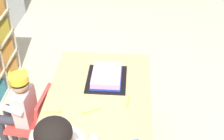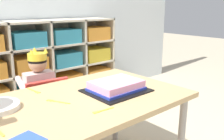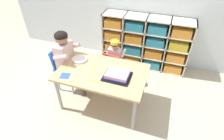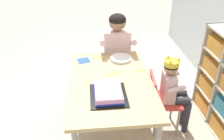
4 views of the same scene
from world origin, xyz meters
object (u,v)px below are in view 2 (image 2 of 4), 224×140
at_px(fork_by_napkin, 102,111).
at_px(fork_scattered_mid_table, 34,91).
at_px(activity_table, 82,108).
at_px(fork_at_table_front_edge, 57,101).
at_px(child_with_crown, 38,88).
at_px(birthday_cake_on_tray, 116,87).
at_px(classroom_chair_blue, 45,109).

bearing_deg(fork_by_napkin, fork_scattered_mid_table, 111.02).
distance_m(activity_table, fork_at_table_front_edge, 0.16).
bearing_deg(child_with_crown, birthday_cake_on_tray, 114.19).
bearing_deg(child_with_crown, fork_at_table_front_edge, 80.95).
relative_size(classroom_chair_blue, fork_by_napkin, 5.15).
distance_m(birthday_cake_on_tray, fork_at_table_front_edge, 0.38).
relative_size(activity_table, child_with_crown, 1.46).
bearing_deg(fork_scattered_mid_table, classroom_chair_blue, -43.41).
relative_size(fork_at_table_front_edge, fork_by_napkin, 1.11).
xyz_separation_m(classroom_chair_blue, child_with_crown, (0.01, 0.10, 0.14)).
bearing_deg(fork_at_table_front_edge, fork_scattered_mid_table, 156.96).
xyz_separation_m(activity_table, birthday_cake_on_tray, (0.23, -0.04, 0.09)).
height_order(child_with_crown, fork_at_table_front_edge, child_with_crown).
bearing_deg(birthday_cake_on_tray, activity_table, 170.05).
distance_m(activity_table, child_with_crown, 0.61).
distance_m(classroom_chair_blue, fork_scattered_mid_table, 0.35).
bearing_deg(fork_scattered_mid_table, activity_table, -158.98).
height_order(classroom_chair_blue, fork_scattered_mid_table, classroom_chair_blue).
bearing_deg(classroom_chair_blue, activity_table, 95.21).
distance_m(activity_table, birthday_cake_on_tray, 0.25).
relative_size(fork_at_table_front_edge, fork_scattered_mid_table, 1.00).
distance_m(fork_at_table_front_edge, fork_scattered_mid_table, 0.25).
xyz_separation_m(birthday_cake_on_tray, fork_by_napkin, (-0.25, -0.18, -0.03)).
relative_size(birthday_cake_on_tray, fork_at_table_front_edge, 2.66).
xyz_separation_m(activity_table, fork_by_napkin, (-0.02, -0.22, 0.06)).
relative_size(classroom_chair_blue, birthday_cake_on_tray, 1.75).
xyz_separation_m(classroom_chair_blue, birthday_cake_on_tray, (0.23, -0.55, 0.26)).
distance_m(classroom_chair_blue, child_with_crown, 0.17).
height_order(classroom_chair_blue, fork_by_napkin, classroom_chair_blue).
bearing_deg(fork_by_napkin, child_with_crown, 94.19).
height_order(child_with_crown, fork_scattered_mid_table, child_with_crown).
relative_size(classroom_chair_blue, fork_at_table_front_edge, 4.65).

